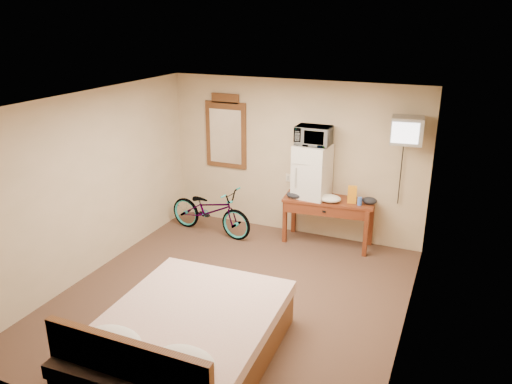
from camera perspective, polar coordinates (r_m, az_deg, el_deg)
room at (r=5.99m, az=-2.89°, el=-1.65°), size 4.60×4.64×2.50m
desk at (r=7.75m, az=8.22°, el=-1.68°), size 1.42×0.67×0.75m
mini_fridge at (r=7.68m, az=6.43°, el=2.39°), size 0.55×0.53×0.82m
microwave at (r=7.53m, az=6.59°, el=6.43°), size 0.52×0.36×0.29m
snack_bag at (r=7.59m, az=10.93°, el=-0.29°), size 0.15×0.10×0.26m
blue_cup at (r=7.55m, az=11.77°, el=-1.04°), size 0.07×0.07×0.12m
cloth_cream at (r=7.60m, az=8.42°, el=-0.73°), size 0.35×0.27×0.11m
cloth_dark_a at (r=7.70m, az=4.46°, el=-0.33°), size 0.27×0.20×0.10m
cloth_dark_b at (r=7.63m, az=12.86°, el=-0.97°), size 0.22×0.18×0.10m
crt_television at (r=7.23m, az=16.87°, el=6.76°), size 0.46×0.58×0.37m
wall_mirror at (r=8.35m, az=-3.46°, el=6.82°), size 0.73×0.04×1.24m
bicycle at (r=8.19m, az=-5.24°, el=-2.08°), size 1.58×0.72×0.80m
bed at (r=5.35m, az=-8.27°, el=-16.42°), size 1.75×2.28×0.90m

